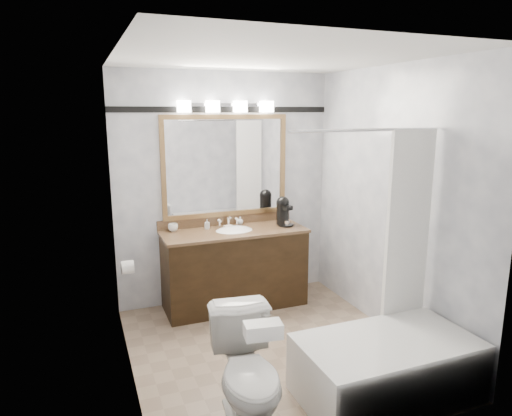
% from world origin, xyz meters
% --- Properties ---
extents(room, '(2.42, 2.62, 2.52)m').
position_xyz_m(room, '(0.00, 0.00, 1.25)').
color(room, gray).
rests_on(room, ground).
extents(vanity, '(1.53, 0.58, 0.97)m').
position_xyz_m(vanity, '(0.00, 1.02, 0.44)').
color(vanity, black).
rests_on(vanity, ground).
extents(mirror, '(1.40, 0.04, 1.10)m').
position_xyz_m(mirror, '(0.00, 1.28, 1.50)').
color(mirror, '#9B7446').
rests_on(mirror, room).
extents(vanity_light_bar, '(1.02, 0.14, 0.12)m').
position_xyz_m(vanity_light_bar, '(0.00, 1.23, 2.13)').
color(vanity_light_bar, silver).
rests_on(vanity_light_bar, room).
extents(accent_stripe, '(2.40, 0.01, 0.06)m').
position_xyz_m(accent_stripe, '(0.00, 1.29, 2.10)').
color(accent_stripe, black).
rests_on(accent_stripe, room).
extents(bathtub, '(1.30, 0.75, 1.96)m').
position_xyz_m(bathtub, '(0.55, -0.90, 0.28)').
color(bathtub, white).
rests_on(bathtub, ground).
extents(tp_roll, '(0.11, 0.12, 0.12)m').
position_xyz_m(tp_roll, '(-1.14, 0.66, 0.70)').
color(tp_roll, white).
rests_on(tp_roll, room).
extents(toilet, '(0.53, 0.81, 0.78)m').
position_xyz_m(toilet, '(-0.54, -0.87, 0.39)').
color(toilet, white).
rests_on(toilet, ground).
extents(tissue_box, '(0.24, 0.15, 0.09)m').
position_xyz_m(tissue_box, '(-0.54, -1.12, 0.82)').
color(tissue_box, white).
rests_on(tissue_box, toilet).
extents(coffee_maker, '(0.17, 0.21, 0.32)m').
position_xyz_m(coffee_maker, '(0.57, 1.03, 1.02)').
color(coffee_maker, black).
rests_on(coffee_maker, vanity).
extents(cup_left, '(0.11, 0.11, 0.08)m').
position_xyz_m(cup_left, '(-0.61, 1.21, 0.89)').
color(cup_left, white).
rests_on(cup_left, vanity).
extents(soap_bottle_a, '(0.06, 0.06, 0.10)m').
position_xyz_m(soap_bottle_a, '(-0.25, 1.18, 0.90)').
color(soap_bottle_a, white).
rests_on(soap_bottle_a, vanity).
extents(soap_bottle_b, '(0.08, 0.08, 0.09)m').
position_xyz_m(soap_bottle_b, '(0.14, 1.23, 0.89)').
color(soap_bottle_b, white).
rests_on(soap_bottle_b, vanity).
extents(soap_bar, '(0.10, 0.08, 0.03)m').
position_xyz_m(soap_bar, '(-0.03, 1.13, 0.86)').
color(soap_bar, beige).
rests_on(soap_bar, vanity).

